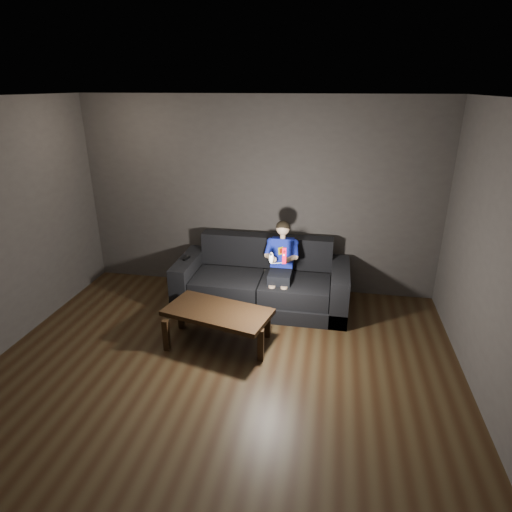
# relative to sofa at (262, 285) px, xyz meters

# --- Properties ---
(floor) EXTENTS (5.00, 5.00, 0.00)m
(floor) POSITION_rel_sofa_xyz_m (-0.17, -1.92, -0.29)
(floor) COLOR black
(floor) RESTS_ON ground
(back_wall) EXTENTS (5.00, 0.04, 2.70)m
(back_wall) POSITION_rel_sofa_xyz_m (-0.17, 0.58, 1.06)
(back_wall) COLOR #35302E
(back_wall) RESTS_ON ground
(ceiling) EXTENTS (5.00, 5.00, 0.02)m
(ceiling) POSITION_rel_sofa_xyz_m (-0.17, -1.92, 2.41)
(ceiling) COLOR beige
(ceiling) RESTS_ON back_wall
(sofa) EXTENTS (2.27, 0.98, 0.88)m
(sofa) POSITION_rel_sofa_xyz_m (0.00, 0.00, 0.00)
(sofa) COLOR black
(sofa) RESTS_ON floor
(child) EXTENTS (0.43, 0.53, 1.06)m
(child) POSITION_rel_sofa_xyz_m (0.26, -0.07, 0.43)
(child) COLOR black
(child) RESTS_ON sofa
(wii_remote_red) EXTENTS (0.06, 0.08, 0.20)m
(wii_remote_red) POSITION_rel_sofa_xyz_m (0.34, -0.48, 0.64)
(wii_remote_red) COLOR red
(wii_remote_red) RESTS_ON child
(nunchuk_white) EXTENTS (0.06, 0.09, 0.15)m
(nunchuk_white) POSITION_rel_sofa_xyz_m (0.19, -0.47, 0.60)
(nunchuk_white) COLOR white
(nunchuk_white) RESTS_ON child
(wii_remote_black) EXTENTS (0.07, 0.15, 0.03)m
(wii_remote_black) POSITION_rel_sofa_xyz_m (-1.02, -0.08, 0.35)
(wii_remote_black) COLOR black
(wii_remote_black) RESTS_ON sofa
(coffee_table) EXTENTS (1.29, 0.85, 0.43)m
(coffee_table) POSITION_rel_sofa_xyz_m (-0.34, -1.04, 0.09)
(coffee_table) COLOR black
(coffee_table) RESTS_ON floor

